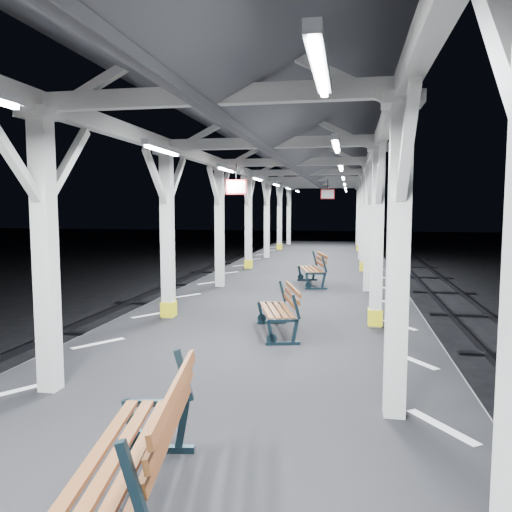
# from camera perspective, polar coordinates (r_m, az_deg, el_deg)

# --- Properties ---
(ground) EXTENTS (120.00, 120.00, 0.00)m
(ground) POSITION_cam_1_polar(r_m,az_deg,el_deg) (8.08, -1.04, -17.69)
(ground) COLOR black
(ground) RESTS_ON ground
(platform) EXTENTS (6.00, 50.00, 1.00)m
(platform) POSITION_cam_1_polar(r_m,az_deg,el_deg) (7.90, -1.04, -14.36)
(platform) COLOR black
(platform) RESTS_ON ground
(hazard_stripes_left) EXTENTS (1.00, 48.00, 0.01)m
(hazard_stripes_left) POSITION_cam_1_polar(r_m,az_deg,el_deg) (8.56, -17.57, -9.50)
(hazard_stripes_left) COLOR silver
(hazard_stripes_left) RESTS_ON platform
(hazard_stripes_right) EXTENTS (1.00, 48.00, 0.01)m
(hazard_stripes_right) POSITION_cam_1_polar(r_m,az_deg,el_deg) (7.65, 17.60, -11.31)
(hazard_stripes_right) COLOR silver
(hazard_stripes_right) RESTS_ON platform
(canopy) EXTENTS (5.40, 49.00, 4.65)m
(canopy) POSITION_cam_1_polar(r_m,az_deg,el_deg) (7.53, -1.13, 16.02)
(canopy) COLOR silver
(canopy) RESTS_ON platform
(bench_near) EXTENTS (0.95, 1.87, 0.97)m
(bench_near) POSITION_cam_1_polar(r_m,az_deg,el_deg) (3.89, -12.43, -20.14)
(bench_near) COLOR black
(bench_near) RESTS_ON platform
(bench_mid) EXTENTS (0.96, 1.63, 0.83)m
(bench_mid) POSITION_cam_1_polar(r_m,az_deg,el_deg) (8.71, 2.99, -6.01)
(bench_mid) COLOR black
(bench_mid) RESTS_ON platform
(bench_far) EXTENTS (0.97, 1.76, 0.90)m
(bench_far) POSITION_cam_1_polar(r_m,az_deg,el_deg) (14.16, 6.74, -1.38)
(bench_far) COLOR black
(bench_far) RESTS_ON platform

